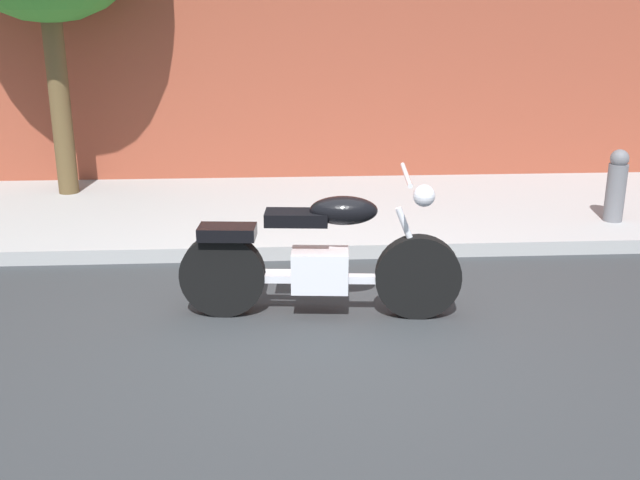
# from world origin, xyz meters

# --- Properties ---
(ground_plane) EXTENTS (60.00, 60.00, 0.00)m
(ground_plane) POSITION_xyz_m (0.00, 0.00, 0.00)
(ground_plane) COLOR #303335
(sidewalk) EXTENTS (18.61, 2.89, 0.14)m
(sidewalk) POSITION_xyz_m (0.00, 3.03, 0.07)
(sidewalk) COLOR #A2A2A2
(sidewalk) RESTS_ON ground
(motorcycle) EXTENTS (2.20, 0.70, 1.17)m
(motorcycle) POSITION_xyz_m (0.00, 0.27, 0.47)
(motorcycle) COLOR black
(motorcycle) RESTS_ON ground
(fire_hydrant) EXTENTS (0.20, 0.20, 0.91)m
(fire_hydrant) POSITION_xyz_m (3.23, 2.26, 0.46)
(fire_hydrant) COLOR slate
(fire_hydrant) RESTS_ON ground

